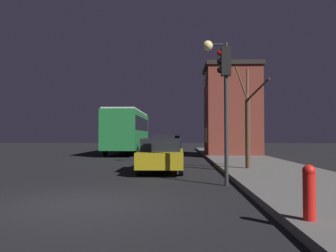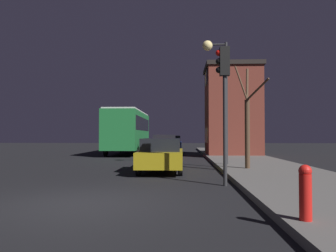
{
  "view_description": "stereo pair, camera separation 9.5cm",
  "coord_description": "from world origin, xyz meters",
  "px_view_note": "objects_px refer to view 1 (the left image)",
  "views": [
    {
      "loc": [
        2.25,
        -7.43,
        1.55
      ],
      "look_at": [
        1.58,
        10.5,
        2.07
      ],
      "focal_mm": 35.0,
      "sensor_mm": 36.0,
      "label": 1
    },
    {
      "loc": [
        2.34,
        -7.43,
        1.55
      ],
      "look_at": [
        1.58,
        10.5,
        2.07
      ],
      "focal_mm": 35.0,
      "sensor_mm": 36.0,
      "label": 2
    }
  ],
  "objects_px": {
    "traffic_light": "(225,86)",
    "car_mid_lane": "(164,145)",
    "car_far_lane": "(171,144)",
    "bare_tree": "(248,122)",
    "streetlamp": "(217,73)",
    "fire_hydrant": "(309,191)",
    "car_near_lane": "(162,154)",
    "bus": "(128,129)"
  },
  "relations": [
    {
      "from": "bare_tree",
      "to": "bus",
      "type": "distance_m",
      "value": 15.14
    },
    {
      "from": "streetlamp",
      "to": "car_near_lane",
      "type": "height_order",
      "value": "streetlamp"
    },
    {
      "from": "car_mid_lane",
      "to": "car_far_lane",
      "type": "xyz_separation_m",
      "value": [
        0.29,
        7.16,
        -0.03
      ]
    },
    {
      "from": "streetlamp",
      "to": "bus",
      "type": "relative_size",
      "value": 0.63
    },
    {
      "from": "bus",
      "to": "fire_hydrant",
      "type": "distance_m",
      "value": 22.84
    },
    {
      "from": "bus",
      "to": "fire_hydrant",
      "type": "height_order",
      "value": "bus"
    },
    {
      "from": "traffic_light",
      "to": "bus",
      "type": "bearing_deg",
      "value": 108.79
    },
    {
      "from": "bare_tree",
      "to": "car_near_lane",
      "type": "bearing_deg",
      "value": 179.69
    },
    {
      "from": "bus",
      "to": "car_near_lane",
      "type": "height_order",
      "value": "bus"
    },
    {
      "from": "car_mid_lane",
      "to": "bare_tree",
      "type": "bearing_deg",
      "value": -67.36
    },
    {
      "from": "streetlamp",
      "to": "car_mid_lane",
      "type": "height_order",
      "value": "streetlamp"
    },
    {
      "from": "streetlamp",
      "to": "bare_tree",
      "type": "relative_size",
      "value": 1.34
    },
    {
      "from": "bare_tree",
      "to": "car_near_lane",
      "type": "distance_m",
      "value": 3.92
    },
    {
      "from": "fire_hydrant",
      "to": "bus",
      "type": "bearing_deg",
      "value": 106.63
    },
    {
      "from": "bus",
      "to": "car_far_lane",
      "type": "bearing_deg",
      "value": 44.84
    },
    {
      "from": "bare_tree",
      "to": "car_near_lane",
      "type": "height_order",
      "value": "bare_tree"
    },
    {
      "from": "traffic_light",
      "to": "car_near_lane",
      "type": "height_order",
      "value": "traffic_light"
    },
    {
      "from": "streetlamp",
      "to": "car_far_lane",
      "type": "distance_m",
      "value": 15.65
    },
    {
      "from": "traffic_light",
      "to": "car_near_lane",
      "type": "distance_m",
      "value": 5.01
    },
    {
      "from": "car_mid_lane",
      "to": "fire_hydrant",
      "type": "relative_size",
      "value": 4.86
    },
    {
      "from": "traffic_light",
      "to": "car_mid_lane",
      "type": "xyz_separation_m",
      "value": [
        -2.54,
        13.48,
        -2.26
      ]
    },
    {
      "from": "car_far_lane",
      "to": "bare_tree",
      "type": "bearing_deg",
      "value": -77.49
    },
    {
      "from": "bare_tree",
      "to": "car_near_lane",
      "type": "relative_size",
      "value": 1.01
    },
    {
      "from": "car_mid_lane",
      "to": "car_near_lane",
      "type": "bearing_deg",
      "value": -87.83
    },
    {
      "from": "traffic_light",
      "to": "fire_hydrant",
      "type": "height_order",
      "value": "traffic_light"
    },
    {
      "from": "streetlamp",
      "to": "bus",
      "type": "height_order",
      "value": "streetlamp"
    },
    {
      "from": "traffic_light",
      "to": "car_near_lane",
      "type": "relative_size",
      "value": 0.97
    },
    {
      "from": "bus",
      "to": "bare_tree",
      "type": "bearing_deg",
      "value": -61.17
    },
    {
      "from": "streetlamp",
      "to": "fire_hydrant",
      "type": "bearing_deg",
      "value": -88.24
    },
    {
      "from": "bare_tree",
      "to": "streetlamp",
      "type": "bearing_deg",
      "value": 120.49
    },
    {
      "from": "bus",
      "to": "car_mid_lane",
      "type": "bearing_deg",
      "value": -47.81
    },
    {
      "from": "car_far_lane",
      "to": "car_mid_lane",
      "type": "bearing_deg",
      "value": -92.36
    },
    {
      "from": "car_near_lane",
      "to": "car_mid_lane",
      "type": "height_order",
      "value": "car_mid_lane"
    },
    {
      "from": "streetlamp",
      "to": "fire_hydrant",
      "type": "height_order",
      "value": "streetlamp"
    },
    {
      "from": "bus",
      "to": "car_near_lane",
      "type": "xyz_separation_m",
      "value": [
        3.64,
        -13.25,
        -1.39
      ]
    },
    {
      "from": "streetlamp",
      "to": "car_mid_lane",
      "type": "distance_m",
      "value": 9.14
    },
    {
      "from": "fire_hydrant",
      "to": "car_far_lane",
      "type": "bearing_deg",
      "value": 96.64
    },
    {
      "from": "bus",
      "to": "car_far_lane",
      "type": "height_order",
      "value": "bus"
    },
    {
      "from": "car_mid_lane",
      "to": "traffic_light",
      "type": "bearing_deg",
      "value": -79.32
    },
    {
      "from": "bus",
      "to": "car_mid_lane",
      "type": "distance_m",
      "value": 5.04
    },
    {
      "from": "bus",
      "to": "fire_hydrant",
      "type": "xyz_separation_m",
      "value": [
        6.52,
        -21.84,
        -1.48
      ]
    },
    {
      "from": "traffic_light",
      "to": "fire_hydrant",
      "type": "relative_size",
      "value": 4.77
    }
  ]
}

